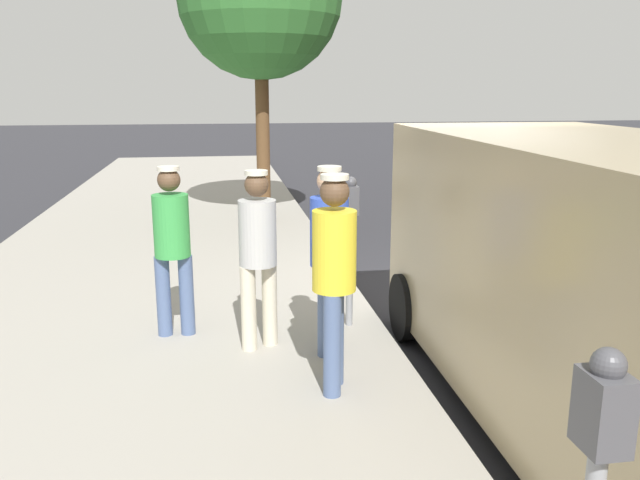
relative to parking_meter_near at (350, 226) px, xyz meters
The scene contains 9 objects.
ground_plane 2.04m from the parking_meter_near, 144.17° to the right, with size 80.00×80.00×0.00m, color #2D2D33.
sidewalk_slab 2.61m from the parking_meter_near, 24.39° to the right, with size 5.00×32.00×0.15m, color #9E998E.
parking_meter_near is the anchor object (origin of this frame).
parking_meter_far 4.26m from the parking_meter_near, 90.00° to the left, with size 0.14×0.18×1.52m.
pedestrian_in_blue 0.71m from the parking_meter_near, 63.23° to the left, with size 0.34×0.34×1.70m.
pedestrian_in_green 1.72m from the parking_meter_near, ahead, with size 0.36×0.34×1.65m.
pedestrian_in_gray 1.03m from the parking_meter_near, 24.65° to the left, with size 0.34×0.34×1.65m.
pedestrian_in_yellow 1.45m from the parking_meter_near, 73.60° to the left, with size 0.34×0.35×1.73m.
parked_van 2.64m from the parking_meter_near, 124.67° to the left, with size 2.20×5.23×2.15m.
Camera 1 is at (2.61, 7.06, 2.51)m, focal length 36.22 mm.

